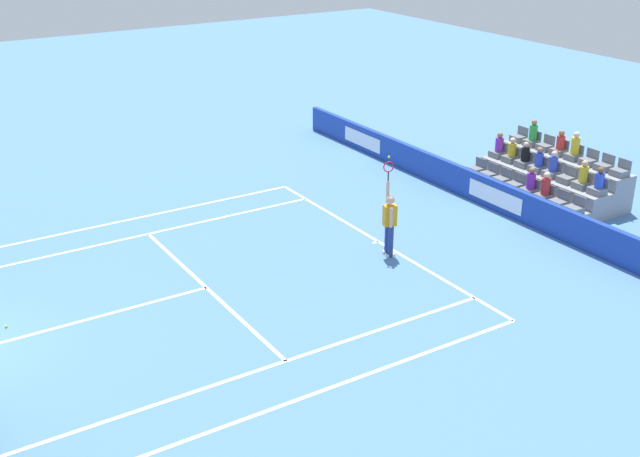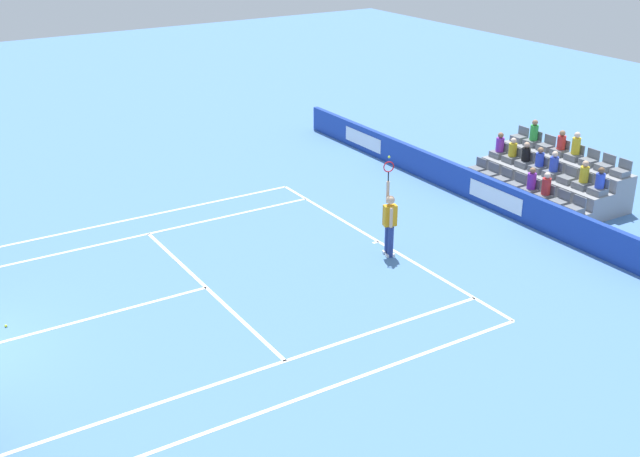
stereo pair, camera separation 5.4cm
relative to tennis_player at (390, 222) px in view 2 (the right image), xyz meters
name	(u,v)px [view 2 (the right image)]	position (x,y,z in m)	size (l,w,h in m)	color
line_baseline	(379,242)	(0.88, -0.30, -0.99)	(10.97, 0.10, 0.01)	white
line_service	(206,287)	(0.88, 5.19, -0.99)	(8.23, 0.10, 0.01)	white
line_centre_service	(84,320)	(0.88, 8.39, -0.99)	(0.10, 6.40, 0.01)	white
line_singles_sideline_left	(134,237)	(4.99, 5.65, -0.99)	(0.10, 11.89, 0.01)	white
line_singles_sideline_right	(267,367)	(-3.24, 5.65, -0.99)	(0.10, 11.89, 0.01)	white
line_doubles_sideline_left	(118,222)	(6.36, 5.65, -0.99)	(0.10, 11.89, 0.01)	white
line_doubles_sideline_right	(299,399)	(-4.61, 5.65, -0.99)	(0.10, 11.89, 0.01)	white
line_centre_mark	(376,242)	(0.88, -0.20, -0.99)	(0.10, 0.20, 0.01)	white
sponsor_barrier	(498,196)	(0.88, -4.95, -0.51)	(22.04, 0.22, 0.97)	#193899
tennis_player	(390,222)	(0.00, 0.00, 0.00)	(0.51, 0.41, 2.85)	navy
stadium_stand	(549,181)	(0.88, -7.26, -0.43)	(4.96, 2.85, 2.20)	gray
loose_tennis_ball	(6,326)	(1.53, 10.04, -0.96)	(0.07, 0.07, 0.07)	#D1E533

